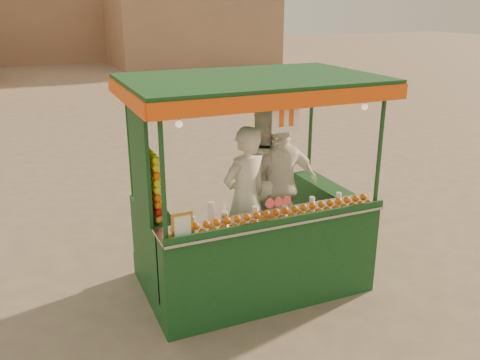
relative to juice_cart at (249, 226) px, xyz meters
name	(u,v)px	position (x,y,z in m)	size (l,w,h in m)	color
ground	(257,273)	(0.25, 0.29, -0.86)	(90.00, 90.00, 0.00)	brown
building_right	(190,19)	(7.25, 24.29, 1.64)	(9.00, 6.00, 5.00)	#9E775A
building_center	(17,1)	(-1.75, 30.29, 2.64)	(14.00, 7.00, 7.00)	#9E775A
juice_cart	(249,226)	(0.00, 0.00, 0.00)	(2.92, 1.89, 2.65)	#103D19
vendor_left	(245,198)	(-0.02, 0.08, 0.35)	(0.75, 0.60, 1.79)	white
vendor_middle	(263,177)	(0.43, 0.51, 0.41)	(1.09, 0.95, 1.92)	white
vendor_right	(280,185)	(0.57, 0.28, 0.35)	(1.06, 0.46, 1.80)	white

